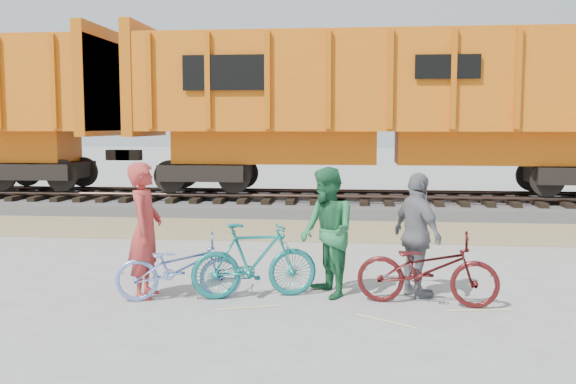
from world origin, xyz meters
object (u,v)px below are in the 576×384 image
object	(u,v)px
hopper_car_center	(387,103)
person_woman	(417,235)
person_solo	(145,230)
bicycle_maroon	(427,269)
bicycle_blue	(179,267)
bicycle_teal	(254,261)
person_man	(327,232)

from	to	relation	value
hopper_car_center	person_woman	world-z (taller)	hopper_car_center
hopper_car_center	person_solo	size ratio (longest dim) A/B	7.40
bicycle_maroon	bicycle_blue	bearing A→B (deg)	99.80
hopper_car_center	bicycle_teal	distance (m)	9.86
hopper_car_center	person_man	world-z (taller)	hopper_car_center
bicycle_teal	bicycle_maroon	distance (m)	2.36
bicycle_teal	bicycle_maroon	world-z (taller)	bicycle_teal
hopper_car_center	person_solo	bearing A→B (deg)	-111.87
bicycle_teal	person_solo	distance (m)	1.58
bicycle_blue	bicycle_maroon	bearing A→B (deg)	-102.47
bicycle_blue	person_woman	xyz separation A→B (m)	(3.27, 0.49, 0.42)
bicycle_teal	person_man	size ratio (longest dim) A/B	0.96
bicycle_teal	person_solo	bearing A→B (deg)	77.26
bicycle_blue	person_man	xyz separation A→B (m)	(2.02, 0.40, 0.46)
person_man	bicycle_blue	bearing A→B (deg)	-104.73
hopper_car_center	bicycle_maroon	world-z (taller)	hopper_car_center
person_woman	person_solo	bearing A→B (deg)	66.98
hopper_car_center	bicycle_maroon	distance (m)	9.72
hopper_car_center	bicycle_teal	xyz separation A→B (m)	(-2.25, -9.28, -2.48)
bicycle_blue	hopper_car_center	bearing A→B (deg)	-33.05
bicycle_maroon	person_woman	size ratio (longest dim) A/B	1.07
person_solo	person_man	world-z (taller)	person_solo
person_man	bicycle_maroon	bearing A→B (deg)	51.23
person_solo	hopper_car_center	bearing A→B (deg)	-26.52
person_man	person_woman	size ratio (longest dim) A/B	1.04
hopper_car_center	bicycle_teal	size ratio (longest dim) A/B	7.96
bicycle_blue	bicycle_maroon	size ratio (longest dim) A/B	0.92
person_solo	person_man	distance (m)	2.54
bicycle_blue	person_man	distance (m)	2.11
bicycle_teal	person_solo	xyz separation A→B (m)	(-1.52, -0.10, 0.42)
bicycle_teal	bicycle_blue	bearing A→B (deg)	84.60
person_solo	person_woman	distance (m)	3.80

